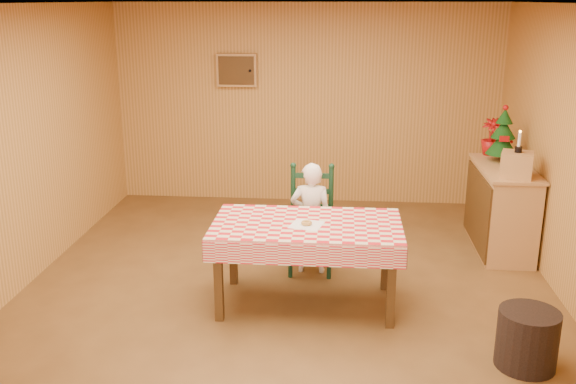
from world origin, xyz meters
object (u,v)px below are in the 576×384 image
object	(u,v)px
seated_child	(311,218)
storage_bin	(527,339)
ladder_chair	(311,222)
shelf_unit	(501,208)
christmas_tree	(503,136)
crate	(517,165)
dining_table	(307,232)

from	to	relation	value
seated_child	storage_bin	distance (m)	2.36
ladder_chair	seated_child	world-z (taller)	seated_child
shelf_unit	christmas_tree	xyz separation A→B (m)	(0.01, 0.25, 0.74)
ladder_chair	crate	bearing A→B (deg)	8.88
shelf_unit	crate	distance (m)	0.71
storage_bin	ladder_chair	bearing A→B (deg)	135.33
dining_table	storage_bin	distance (m)	1.96
shelf_unit	crate	xyz separation A→B (m)	(0.01, -0.40, 0.59)
ladder_chair	storage_bin	world-z (taller)	ladder_chair
shelf_unit	christmas_tree	world-z (taller)	christmas_tree
dining_table	christmas_tree	size ratio (longest dim) A/B	2.67
ladder_chair	seated_child	size ratio (longest dim) A/B	0.96
dining_table	shelf_unit	size ratio (longest dim) A/B	1.34
shelf_unit	storage_bin	bearing A→B (deg)	-97.81
shelf_unit	ladder_chair	bearing A→B (deg)	-160.44
ladder_chair	christmas_tree	size ratio (longest dim) A/B	1.74
dining_table	storage_bin	size ratio (longest dim) A/B	3.71
christmas_tree	crate	bearing A→B (deg)	-90.00
ladder_chair	dining_table	bearing A→B (deg)	-90.00
crate	storage_bin	bearing A→B (deg)	-99.59
dining_table	seated_child	bearing A→B (deg)	90.00
ladder_chair	christmas_tree	world-z (taller)	christmas_tree
crate	storage_bin	world-z (taller)	crate
seated_child	dining_table	bearing A→B (deg)	90.00
ladder_chair	shelf_unit	xyz separation A→B (m)	(2.02, 0.72, -0.04)
crate	christmas_tree	xyz separation A→B (m)	(-0.00, 0.65, 0.16)
dining_table	crate	distance (m)	2.34
shelf_unit	seated_child	bearing A→B (deg)	-159.02
christmas_tree	storage_bin	world-z (taller)	christmas_tree
crate	dining_table	bearing A→B (deg)	-151.42
dining_table	crate	bearing A→B (deg)	28.58
christmas_tree	storage_bin	bearing A→B (deg)	-97.26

